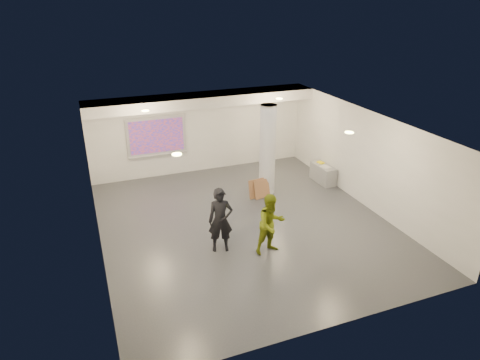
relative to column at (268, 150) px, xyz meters
name	(u,v)px	position (x,y,z in m)	size (l,w,h in m)	color
floor	(245,224)	(-1.50, -1.80, -1.50)	(8.00, 9.00, 0.01)	#3A3D41
ceiling	(245,125)	(-1.50, -1.80, 1.50)	(8.00, 9.00, 0.01)	silver
wall_back	(200,132)	(-1.50, 2.70, 0.00)	(8.00, 0.01, 3.00)	silver
wall_front	(334,266)	(-1.50, -6.30, 0.00)	(8.00, 0.01, 3.00)	silver
wall_left	(95,200)	(-5.50, -1.80, 0.00)	(0.01, 9.00, 3.00)	silver
wall_right	(366,159)	(2.50, -1.80, 0.00)	(0.01, 9.00, 3.00)	silver
soffit_band	(203,100)	(-1.50, 2.15, 1.32)	(8.00, 1.10, 0.36)	silver
downlight_nw	(145,111)	(-3.70, 0.70, 1.48)	(0.22, 0.22, 0.02)	#EFEB7D
downlight_ne	(279,99)	(0.70, 0.70, 1.48)	(0.22, 0.22, 0.02)	#EFEB7D
downlight_sw	(177,154)	(-3.70, -3.30, 1.48)	(0.22, 0.22, 0.02)	#EFEB7D
downlight_se	(349,132)	(0.70, -3.30, 1.48)	(0.22, 0.22, 0.02)	#EFEB7D
column	(268,150)	(0.00, 0.00, 0.00)	(0.52, 0.52, 3.00)	silver
projection_screen	(157,137)	(-3.10, 2.65, 0.03)	(2.10, 0.13, 1.42)	silver
credenza	(323,174)	(2.22, 0.05, -1.19)	(0.45, 1.08, 0.63)	gray
papers_stack	(325,167)	(2.17, -0.11, -0.86)	(0.28, 0.35, 0.02)	silver
postit_pad	(321,162)	(2.25, 0.31, -0.86)	(0.19, 0.26, 0.03)	#FFE605
cardboard_back	(262,189)	(-0.32, -0.32, -1.20)	(0.56, 0.05, 0.61)	#8F613C
cardboard_front	(257,188)	(-0.46, -0.25, -1.19)	(0.57, 0.06, 0.63)	#8F613C
woman	(220,220)	(-2.57, -2.80, -0.63)	(0.63, 0.42, 1.74)	black
man	(271,224)	(-1.41, -3.35, -0.69)	(0.79, 0.61, 1.62)	olive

